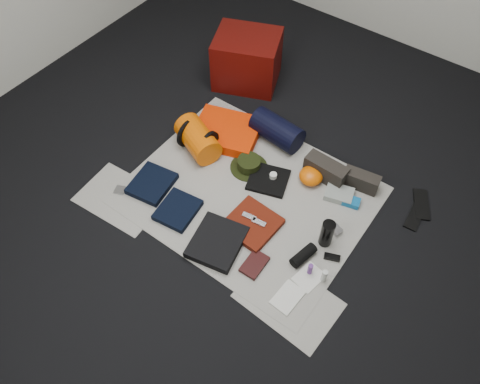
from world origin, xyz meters
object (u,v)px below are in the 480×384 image
Objects in this scene: red_cabinet at (247,60)px; stuff_sack at (198,139)px; sleeping_pad at (227,132)px; paperback_book at (254,264)px; navy_duffel at (277,130)px; water_bottle at (327,233)px; compact_camera at (335,229)px.

red_cabinet is 0.88m from stuff_sack.
sleeping_pad is 1.33× the size of stuff_sack.
red_cabinet is 1.78m from paperback_book.
water_bottle is (0.75, -0.57, 0.00)m from navy_duffel.
water_bottle is 2.29× the size of compact_camera.
sleeping_pad is 2.28× the size of water_bottle.
stuff_sack is at bearing 146.76° from paperback_book.
compact_camera is at bearing 60.08° from paperback_book.
water_bottle reaches higher than navy_duffel.
navy_duffel is 2.12× the size of paperback_book.
compact_camera is at bearing 85.09° from water_bottle.
sleeping_pad is at bearing -144.78° from navy_duffel.
stuff_sack is at bearing -162.56° from compact_camera.
sleeping_pad reaches higher than paperback_book.
paperback_book is at bearing -31.66° from stuff_sack.
navy_duffel is at bearing 168.26° from compact_camera.
red_cabinet is at bearing 101.18° from stuff_sack.
navy_duffel is at bearing 114.65° from paperback_book.
navy_duffel reaches higher than compact_camera.
stuff_sack is (0.17, -0.86, -0.10)m from red_cabinet.
red_cabinet reaches higher than sleeping_pad.
sleeping_pad is 5.22× the size of compact_camera.
red_cabinet reaches higher than navy_duffel.
paperback_book is at bearing -44.08° from sleeping_pad.
compact_camera is 0.50× the size of paperback_book.
sleeping_pad is at bearing -174.57° from compact_camera.
navy_duffel is 1.85× the size of water_bottle.
paperback_book is (0.81, -0.79, -0.03)m from sleeping_pad.
stuff_sack is 1.72× the size of water_bottle.
sleeping_pad is 1.13m from compact_camera.
compact_camera is at bearing -55.56° from red_cabinet.
water_bottle reaches higher than compact_camera.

